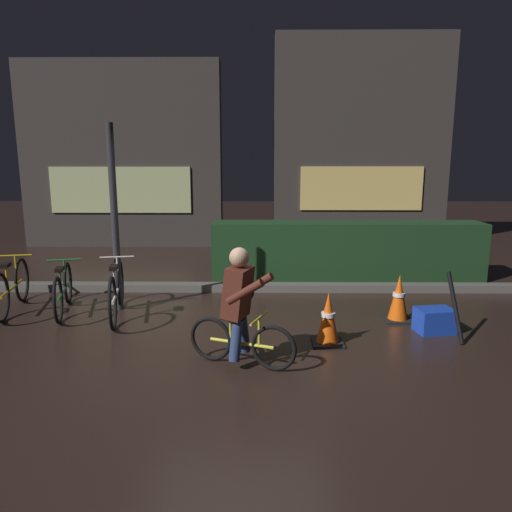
% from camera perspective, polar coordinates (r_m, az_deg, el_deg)
% --- Properties ---
extents(ground_plane, '(40.00, 40.00, 0.00)m').
position_cam_1_polar(ground_plane, '(5.78, -2.08, -9.96)').
color(ground_plane, black).
extents(sidewalk_curb, '(12.00, 0.24, 0.12)m').
position_cam_1_polar(sidewalk_curb, '(7.85, -1.34, -3.74)').
color(sidewalk_curb, '#56544F').
rests_on(sidewalk_curb, ground).
extents(hedge_row, '(4.80, 0.70, 1.02)m').
position_cam_1_polar(hedge_row, '(8.76, 10.69, 0.67)').
color(hedge_row, '#19381C').
rests_on(hedge_row, ground).
extents(storefront_left, '(4.84, 0.54, 4.43)m').
position_cam_1_polar(storefront_left, '(12.35, -15.66, 11.36)').
color(storefront_left, '#383330').
rests_on(storefront_left, ground).
extents(storefront_right, '(4.43, 0.54, 5.18)m').
position_cam_1_polar(storefront_right, '(12.84, 12.39, 13.15)').
color(storefront_right, '#383330').
rests_on(storefront_right, ground).
extents(street_post, '(0.10, 0.10, 2.59)m').
position_cam_1_polar(street_post, '(6.93, -16.46, 4.22)').
color(street_post, '#2D2D33').
rests_on(street_post, ground).
extents(parked_bike_leftmost, '(0.47, 1.63, 0.76)m').
position_cam_1_polar(parked_bike_leftmost, '(7.56, -27.02, -3.33)').
color(parked_bike_leftmost, black).
rests_on(parked_bike_leftmost, ground).
extents(parked_bike_left_mid, '(0.50, 1.51, 0.71)m').
position_cam_1_polar(parked_bike_left_mid, '(7.20, -21.94, -3.76)').
color(parked_bike_left_mid, black).
rests_on(parked_bike_left_mid, ground).
extents(parked_bike_center_left, '(0.47, 1.69, 0.79)m').
position_cam_1_polar(parked_bike_center_left, '(6.75, -16.24, -4.07)').
color(parked_bike_center_left, black).
rests_on(parked_bike_center_left, ground).
extents(traffic_cone_near, '(0.36, 0.36, 0.62)m').
position_cam_1_polar(traffic_cone_near, '(5.63, 8.56, -7.42)').
color(traffic_cone_near, black).
rests_on(traffic_cone_near, ground).
extents(traffic_cone_far, '(0.36, 0.36, 0.63)m').
position_cam_1_polar(traffic_cone_far, '(6.63, 16.60, -4.87)').
color(traffic_cone_far, black).
rests_on(traffic_cone_far, ground).
extents(blue_crate, '(0.48, 0.38, 0.30)m').
position_cam_1_polar(blue_crate, '(6.38, 20.45, -7.19)').
color(blue_crate, '#193DB7').
rests_on(blue_crate, ground).
extents(cyclist, '(1.13, 0.64, 1.25)m').
position_cam_1_polar(cyclist, '(4.93, -1.92, -6.00)').
color(cyclist, black).
rests_on(cyclist, ground).
extents(closed_umbrella, '(0.15, 0.39, 0.80)m').
position_cam_1_polar(closed_umbrella, '(6.13, 22.60, -5.65)').
color(closed_umbrella, black).
rests_on(closed_umbrella, ground).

